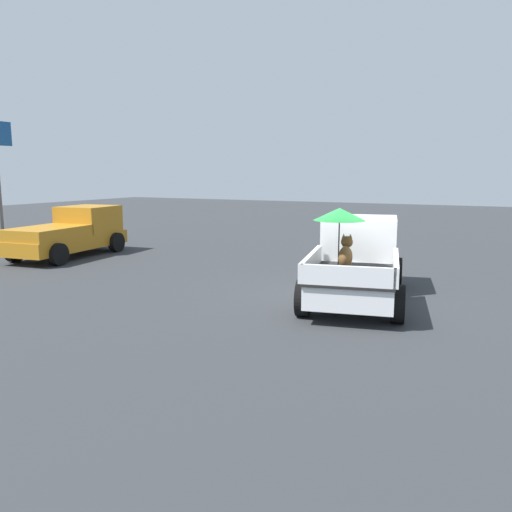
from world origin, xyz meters
name	(u,v)px	position (x,y,z in m)	size (l,w,h in m)	color
ground_plane	(355,299)	(0.00, 0.00, 0.00)	(80.00, 80.00, 0.00)	#2D3033
pickup_truck_main	(357,258)	(0.45, 0.11, 0.97)	(5.32, 3.05, 2.28)	black
pickup_truck_red	(72,233)	(1.82, 11.26, 0.87)	(4.96, 2.54, 1.80)	black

